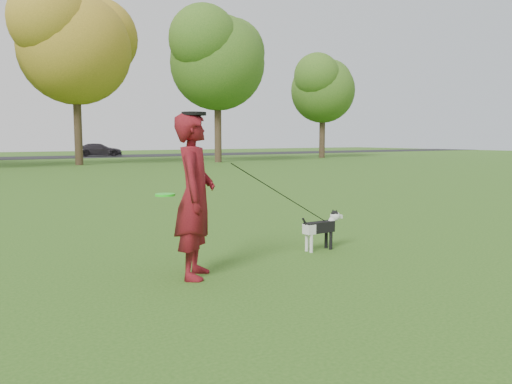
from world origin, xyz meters
TOP-DOWN VIEW (x-y plane):
  - ground at (0.00, 0.00)m, footprint 120.00×120.00m
  - man at (-0.81, -0.19)m, footprint 0.81×0.87m
  - dog at (1.45, 0.11)m, footprint 0.79×0.16m
  - car_right at (8.89, 40.00)m, footprint 4.30×2.75m
  - man_held_items at (0.60, -0.08)m, footprint 2.90×0.48m

SIDE VIEW (x-z plane):
  - ground at x=0.00m, z-range 0.00..0.00m
  - dog at x=1.45m, z-range 0.07..0.67m
  - car_right at x=8.89m, z-range 0.02..1.18m
  - man_held_items at x=0.60m, z-range 0.10..1.70m
  - man at x=-0.81m, z-range 0.00..2.00m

